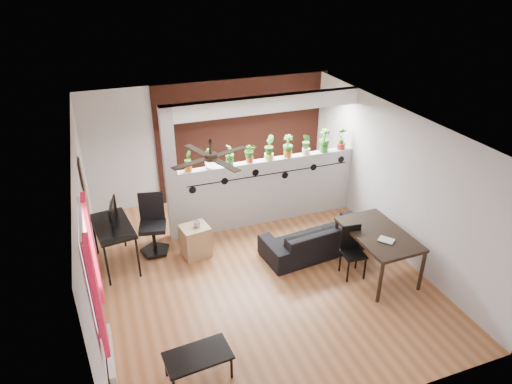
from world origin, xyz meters
name	(u,v)px	position (x,y,z in m)	size (l,w,h in m)	color
room_shell	(257,203)	(0.00, 0.00, 1.30)	(6.30, 7.10, 2.90)	brown
partition_wall	(268,190)	(0.80, 1.50, 0.68)	(3.60, 0.18, 1.35)	#BCBCC1
ceiling_header	(270,104)	(0.80, 1.50, 2.45)	(3.60, 0.18, 0.30)	white
pier_column	(171,176)	(-1.11, 1.50, 1.30)	(0.22, 0.20, 2.60)	#BCBCC1
brick_panel	(244,137)	(0.80, 2.97, 1.30)	(3.90, 0.05, 2.60)	#AC4732
vine_decal	(271,174)	(0.80, 1.40, 1.08)	(3.31, 0.01, 0.30)	black
window_assembly	(92,269)	(-2.56, -1.20, 1.51)	(0.09, 1.30, 1.55)	white
baseboard_heater	(110,354)	(-2.54, -1.20, 0.09)	(0.08, 1.00, 0.18)	silver
corkboard	(86,201)	(-2.58, 0.95, 1.35)	(0.03, 0.60, 0.45)	olive
framed_art	(81,174)	(-2.58, 0.90, 1.85)	(0.03, 0.34, 0.44)	#8C7259
ceiling_fan	(211,159)	(-0.80, -0.30, 2.31)	(1.19, 1.19, 0.43)	black
potted_plant_0	(188,161)	(-0.78, 1.50, 1.56)	(0.20, 0.23, 0.39)	orange
potted_plant_1	(209,157)	(-0.39, 1.50, 1.57)	(0.25, 0.27, 0.42)	silver
potted_plant_2	(230,155)	(0.01, 1.50, 1.56)	(0.20, 0.23, 0.40)	#348F3F
potted_plant_3	(250,152)	(0.40, 1.50, 1.56)	(0.24, 0.22, 0.39)	#CD4720
potted_plant_4	(269,147)	(0.80, 1.50, 1.61)	(0.28, 0.31, 0.49)	#E7ED53
potted_plant_5	(288,146)	(1.20, 1.50, 1.58)	(0.28, 0.26, 0.44)	orange
potted_plant_6	(306,143)	(1.59, 1.50, 1.58)	(0.21, 0.24, 0.43)	white
potted_plant_7	(324,140)	(1.99, 1.50, 1.60)	(0.32, 0.31, 0.47)	green
potted_plant_8	(342,138)	(2.38, 1.50, 1.59)	(0.28, 0.25, 0.45)	red
sofa	(317,237)	(1.22, 0.16, 0.28)	(1.93, 0.76, 0.57)	black
cube_shelf	(196,241)	(-0.88, 0.80, 0.29)	(0.48, 0.42, 0.58)	#A28255
cup	(197,224)	(-0.83, 0.80, 0.64)	(0.13, 0.13, 0.10)	gray
computer_desk	(113,229)	(-2.25, 0.97, 0.73)	(0.74, 1.19, 0.81)	black
monitor	(111,216)	(-2.25, 1.12, 0.91)	(0.06, 0.34, 0.19)	black
office_chair	(153,228)	(-1.56, 1.18, 0.49)	(0.57, 0.57, 1.10)	black
dining_table	(378,237)	(1.87, -0.76, 0.70)	(0.91, 1.46, 0.78)	black
book	(385,243)	(1.77, -1.06, 0.80)	(0.18, 0.24, 0.02)	gray
folding_chair	(352,246)	(1.46, -0.63, 0.53)	(0.39, 0.39, 0.90)	black
coffee_table	(198,357)	(-1.49, -1.90, 0.35)	(0.87, 0.53, 0.39)	black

